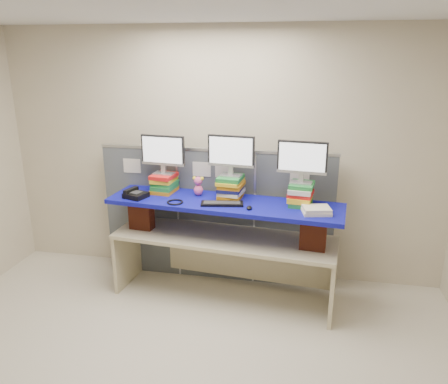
% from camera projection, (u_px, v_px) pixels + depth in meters
% --- Properties ---
extents(room, '(5.00, 4.00, 2.80)m').
position_uv_depth(room, '(162.00, 220.00, 3.03)').
color(room, beige).
rests_on(room, ground).
extents(cubicle_partition, '(2.60, 0.06, 1.53)m').
position_uv_depth(cubicle_partition, '(216.00, 215.00, 4.88)').
color(cubicle_partition, '#444A50').
rests_on(cubicle_partition, ground).
extents(desk, '(2.35, 0.89, 0.70)m').
position_uv_depth(desk, '(224.00, 248.00, 4.55)').
color(desk, '#BFB592').
rests_on(desk, ground).
extents(brick_pier_left, '(0.26, 0.16, 0.33)m').
position_uv_depth(brick_pier_left, '(141.00, 214.00, 4.66)').
color(brick_pier_left, maroon).
rests_on(brick_pier_left, desk).
extents(brick_pier_right, '(0.26, 0.16, 0.33)m').
position_uv_depth(brick_pier_right, '(313.00, 233.00, 4.16)').
color(brick_pier_right, maroon).
rests_on(brick_pier_right, desk).
extents(blue_board, '(2.42, 0.82, 0.04)m').
position_uv_depth(blue_board, '(224.00, 203.00, 4.40)').
color(blue_board, '#0B0D91').
rests_on(blue_board, brick_pier_left).
extents(book_stack_left, '(0.26, 0.32, 0.20)m').
position_uv_depth(book_stack_left, '(164.00, 183.00, 4.66)').
color(book_stack_left, '#BC7611').
rests_on(book_stack_left, blue_board).
extents(book_stack_center, '(0.27, 0.34, 0.24)m').
position_uv_depth(book_stack_center, '(231.00, 187.00, 4.45)').
color(book_stack_center, '#BC7611').
rests_on(book_stack_center, blue_board).
extents(book_stack_right, '(0.27, 0.32, 0.22)m').
position_uv_depth(book_stack_right, '(301.00, 194.00, 4.26)').
color(book_stack_right, '#1F7732').
rests_on(book_stack_right, blue_board).
extents(monitor_left, '(0.48, 0.15, 0.41)m').
position_uv_depth(monitor_left, '(163.00, 152.00, 4.56)').
color(monitor_left, '#A3A3A8').
rests_on(monitor_left, book_stack_left).
extents(monitor_center, '(0.48, 0.15, 0.41)m').
position_uv_depth(monitor_center, '(231.00, 153.00, 4.34)').
color(monitor_center, '#A3A3A8').
rests_on(monitor_center, book_stack_center).
extents(monitor_right, '(0.48, 0.15, 0.41)m').
position_uv_depth(monitor_right, '(302.00, 160.00, 4.16)').
color(monitor_right, '#A3A3A8').
rests_on(monitor_right, book_stack_right).
extents(keyboard, '(0.43, 0.20, 0.03)m').
position_uv_depth(keyboard, '(222.00, 204.00, 4.29)').
color(keyboard, black).
rests_on(keyboard, blue_board).
extents(mouse, '(0.07, 0.10, 0.03)m').
position_uv_depth(mouse, '(249.00, 208.00, 4.17)').
color(mouse, black).
rests_on(mouse, blue_board).
extents(desk_phone, '(0.26, 0.25, 0.09)m').
position_uv_depth(desk_phone, '(135.00, 194.00, 4.50)').
color(desk_phone, black).
rests_on(desk_phone, blue_board).
extents(headset, '(0.20, 0.20, 0.02)m').
position_uv_depth(headset, '(175.00, 202.00, 4.34)').
color(headset, black).
rests_on(headset, blue_board).
extents(plush_toy, '(0.12, 0.09, 0.20)m').
position_uv_depth(plush_toy, '(198.00, 186.00, 4.55)').
color(plush_toy, '#DB5393').
rests_on(plush_toy, blue_board).
extents(binder_stack, '(0.30, 0.26, 0.06)m').
position_uv_depth(binder_stack, '(316.00, 210.00, 4.06)').
color(binder_stack, beige).
rests_on(binder_stack, blue_board).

